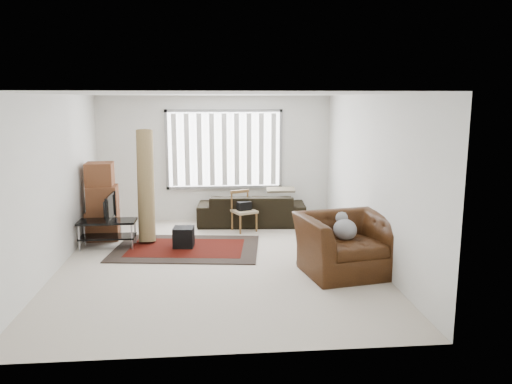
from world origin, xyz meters
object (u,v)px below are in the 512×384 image
(side_chair, at_px, (244,209))
(armchair, at_px, (347,240))
(moving_boxes, at_px, (102,204))
(tv_stand, at_px, (107,228))
(sofa, at_px, (251,205))

(side_chair, relative_size, armchair, 0.51)
(moving_boxes, bearing_deg, armchair, -28.71)
(tv_stand, height_order, side_chair, side_chair)
(moving_boxes, distance_m, side_chair, 2.73)
(sofa, distance_m, side_chair, 0.52)
(moving_boxes, bearing_deg, side_chair, 7.54)
(sofa, relative_size, side_chair, 2.77)
(side_chair, height_order, armchair, armchair)
(tv_stand, relative_size, armchair, 0.64)
(sofa, distance_m, armchair, 3.32)
(tv_stand, xyz_separation_m, moving_boxes, (-0.20, 0.60, 0.32))
(side_chair, distance_m, armchair, 2.95)
(moving_boxes, xyz_separation_m, armchair, (4.10, -2.24, -0.17))
(tv_stand, bearing_deg, sofa, 28.26)
(sofa, height_order, armchair, armchair)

